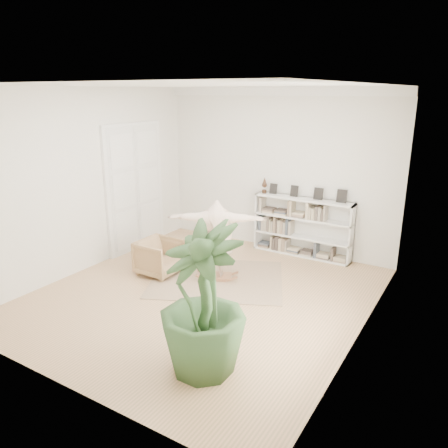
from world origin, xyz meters
name	(u,v)px	position (x,y,z in m)	size (l,w,h in m)	color
floor	(203,295)	(0.00, 0.00, 0.00)	(6.00, 6.00, 0.00)	#9E7D51
room_shell	(278,91)	(0.00, 2.94, 3.51)	(6.00, 6.00, 6.00)	silver
doors	(135,189)	(-2.70, 1.30, 1.40)	(0.09, 1.78, 2.92)	white
bookshelf	(302,228)	(0.74, 2.82, 0.64)	(2.20, 0.35, 1.64)	silver
armchair	(160,257)	(-1.27, 0.34, 0.36)	(0.76, 0.78, 0.71)	tan
rug	(217,279)	(-0.14, 0.70, 0.01)	(2.50, 2.00, 0.02)	tan
rocker_board	(217,276)	(-0.14, 0.70, 0.07)	(0.64, 0.53, 0.12)	brown
person	(217,236)	(-0.14, 0.70, 0.89)	(1.85, 0.50, 1.50)	beige
houseplant	(202,301)	(1.23, -1.82, 1.00)	(1.12, 1.12, 2.00)	#2E4E27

